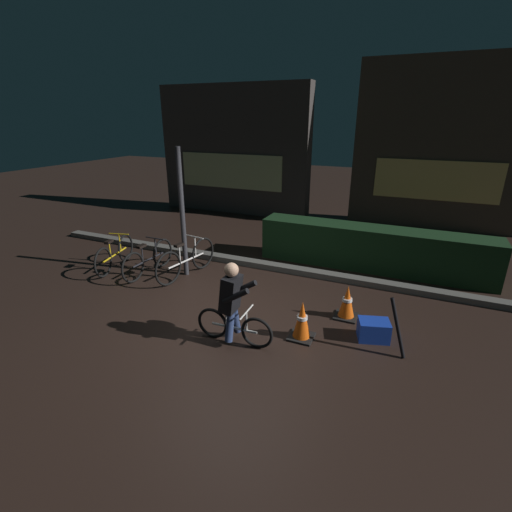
# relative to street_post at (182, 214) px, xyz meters

# --- Properties ---
(ground_plane) EXTENTS (40.00, 40.00, 0.00)m
(ground_plane) POSITION_rel_street_post_xyz_m (1.66, -1.20, -1.29)
(ground_plane) COLOR black
(sidewalk_curb) EXTENTS (12.00, 0.24, 0.12)m
(sidewalk_curb) POSITION_rel_street_post_xyz_m (1.66, 1.00, -1.23)
(sidewalk_curb) COLOR #56544F
(sidewalk_curb) RESTS_ON ground
(hedge_row) EXTENTS (4.80, 0.70, 0.91)m
(hedge_row) POSITION_rel_street_post_xyz_m (3.46, 1.90, -0.83)
(hedge_row) COLOR black
(hedge_row) RESTS_ON ground
(storefront_left) EXTENTS (5.15, 0.54, 4.06)m
(storefront_left) POSITION_rel_street_post_xyz_m (-1.58, 5.30, 0.73)
(storefront_left) COLOR #383330
(storefront_left) RESTS_ON ground
(storefront_right) EXTENTS (4.70, 0.54, 4.63)m
(storefront_right) POSITION_rel_street_post_xyz_m (4.57, 6.00, 1.01)
(storefront_right) COLOR #42382D
(storefront_right) RESTS_ON ground
(street_post) EXTENTS (0.10, 0.10, 2.58)m
(street_post) POSITION_rel_street_post_xyz_m (0.00, 0.00, 0.00)
(street_post) COLOR #2D2D33
(street_post) RESTS_ON ground
(parked_bike_leftmost) EXTENTS (0.49, 1.50, 0.71)m
(parked_bike_leftmost) POSITION_rel_street_post_xyz_m (-1.58, -0.34, -0.96)
(parked_bike_leftmost) COLOR black
(parked_bike_leftmost) RESTS_ON ground
(parked_bike_left_mid) EXTENTS (0.46, 1.55, 0.71)m
(parked_bike_left_mid) POSITION_rel_street_post_xyz_m (-0.72, -0.28, -0.96)
(parked_bike_left_mid) COLOR black
(parked_bike_left_mid) RESTS_ON ground
(parked_bike_center_left) EXTENTS (0.46, 1.69, 0.79)m
(parked_bike_center_left) POSITION_rel_street_post_xyz_m (0.07, -0.07, -0.93)
(parked_bike_center_left) COLOR black
(parked_bike_center_left) RESTS_ON ground
(traffic_cone_near) EXTENTS (0.36, 0.36, 0.60)m
(traffic_cone_near) POSITION_rel_street_post_xyz_m (2.91, -1.30, -1.00)
(traffic_cone_near) COLOR black
(traffic_cone_near) RESTS_ON ground
(traffic_cone_far) EXTENTS (0.36, 0.36, 0.56)m
(traffic_cone_far) POSITION_rel_street_post_xyz_m (3.39, -0.42, -1.02)
(traffic_cone_far) COLOR black
(traffic_cone_far) RESTS_ON ground
(blue_crate) EXTENTS (0.51, 0.43, 0.30)m
(blue_crate) POSITION_rel_street_post_xyz_m (3.89, -0.90, -1.14)
(blue_crate) COLOR #193DB7
(blue_crate) RESTS_ON ground
(cyclist) EXTENTS (1.19, 0.51, 1.25)m
(cyclist) POSITION_rel_street_post_xyz_m (2.03, -1.79, -0.66)
(cyclist) COLOR black
(cyclist) RESTS_ON ground
(closed_umbrella) EXTENTS (0.32, 0.20, 0.82)m
(closed_umbrella) POSITION_rel_street_post_xyz_m (4.21, -1.15, -0.88)
(closed_umbrella) COLOR black
(closed_umbrella) RESTS_ON ground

